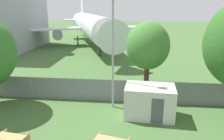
# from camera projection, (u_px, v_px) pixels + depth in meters

# --- Properties ---
(perimeter_fence) EXTENTS (56.07, 0.07, 2.00)m
(perimeter_fence) POSITION_uv_depth(u_px,v_px,m) (87.00, 90.00, 19.22)
(perimeter_fence) COLOR gray
(perimeter_fence) RESTS_ON ground
(airplane) EXTENTS (29.78, 37.91, 13.22)m
(airplane) POSITION_uv_depth(u_px,v_px,m) (91.00, 25.00, 45.24)
(airplane) COLOR silver
(airplane) RESTS_ON ground
(portable_cabin) EXTENTS (3.78, 2.54, 2.39)m
(portable_cabin) POSITION_uv_depth(u_px,v_px,m) (150.00, 101.00, 16.38)
(portable_cabin) COLOR silver
(portable_cabin) RESTS_ON ground
(tree_near_hangar) EXTENTS (4.04, 4.04, 6.78)m
(tree_near_hangar) POSITION_uv_depth(u_px,v_px,m) (148.00, 46.00, 20.19)
(tree_near_hangar) COLOR #4C3823
(tree_near_hangar) RESTS_ON ground
(light_mast) EXTENTS (0.44, 0.44, 9.00)m
(light_mast) POSITION_uv_depth(u_px,v_px,m) (113.00, 42.00, 16.73)
(light_mast) COLOR #99999E
(light_mast) RESTS_ON ground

